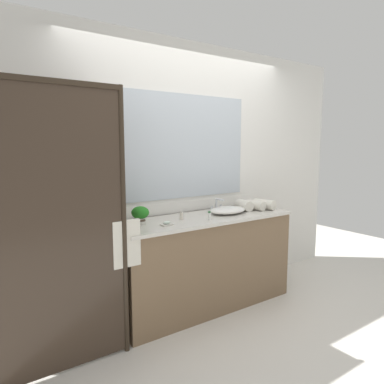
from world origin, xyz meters
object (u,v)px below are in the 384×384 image
Objects in this scene: potted_plant at (140,214)px; soap_dish at (167,224)px; faucet at (217,207)px; amenity_bottle_conditioner at (209,216)px; amenity_bottle_shampoo at (181,216)px; sink_basin at (228,210)px; rolled_towel_near_edge at (264,204)px; rolled_towel_middle at (256,205)px; rolled_towel_far_edge at (244,205)px.

soap_dish is (0.16, -0.18, -0.07)m from potted_plant.
faucet is 1.10× the size of potted_plant.
faucet is 0.82m from soap_dish.
amenity_bottle_shampoo is at bearing 142.11° from amenity_bottle_conditioner.
potted_plant is at bearing 172.17° from amenity_bottle_shampoo.
sink_basin is 1.66× the size of rolled_towel_near_edge.
potted_plant reaches higher than rolled_towel_near_edge.
faucet reaches higher than amenity_bottle_conditioner.
potted_plant reaches higher than sink_basin.
amenity_bottle_conditioner reaches higher than amenity_bottle_shampoo.
sink_basin is at bearing 177.23° from rolled_towel_middle.
amenity_bottle_shampoo is 0.91m from rolled_towel_middle.
rolled_towel_middle reaches higher than sink_basin.
potted_plant is 0.77× the size of rolled_towel_far_edge.
soap_dish is 1.04m from rolled_towel_far_edge.
amenity_bottle_shampoo is (0.39, -0.05, -0.05)m from potted_plant.
amenity_bottle_conditioner is 0.33× the size of rolled_towel_near_edge.
soap_dish is at bearing -175.71° from rolled_towel_middle.
rolled_towel_far_edge is (1.03, 0.14, 0.04)m from soap_dish.
potted_plant is 1.55× the size of soap_dish.
amenity_bottle_conditioner is at bearing -170.70° from rolled_towel_middle.
potted_plant is 1.19m from rolled_towel_far_edge.
faucet is at bearing 5.75° from potted_plant.
sink_basin is 2.58× the size of potted_plant.
rolled_towel_middle is (0.37, -0.02, 0.01)m from sink_basin.
sink_basin is 0.54m from amenity_bottle_shampoo.
faucet is at bearing 42.36° from amenity_bottle_conditioner.
rolled_towel_far_edge reaches higher than rolled_towel_near_edge.
sink_basin is 0.48m from rolled_towel_near_edge.
potted_plant is 0.64× the size of rolled_towel_near_edge.
rolled_towel_near_edge is at bearing -4.25° from sink_basin.
potted_plant reaches higher than rolled_towel_middle.
amenity_bottle_conditioner is 0.82m from rolled_towel_near_edge.
potted_plant is 0.25m from soap_dish.
amenity_bottle_shampoo is at bearing 177.41° from sink_basin.
potted_plant is at bearing 160.40° from amenity_bottle_conditioner.
soap_dish is at bearing -172.25° from rolled_towel_far_edge.
potted_plant is at bearing 175.38° from rolled_towel_near_edge.
rolled_towel_middle is at bearing 4.29° from soap_dish.
faucet is 0.85× the size of rolled_towel_far_edge.
amenity_bottle_shampoo reaches higher than soap_dish.
rolled_towel_far_edge reaches higher than sink_basin.
rolled_towel_near_edge is (1.02, -0.06, 0.02)m from amenity_bottle_shampoo.
amenity_bottle_conditioner is at bearing -19.60° from potted_plant.
rolled_towel_middle is 1.01× the size of rolled_towel_far_edge.
sink_basin is at bearing -172.02° from rolled_towel_far_edge.
soap_dish is 0.42× the size of rolled_towel_near_edge.
rolled_towel_far_edge is at bearing 7.98° from sink_basin.
amenity_bottle_conditioner is (-0.33, -0.30, -0.01)m from faucet.
amenity_bottle_conditioner is (0.20, -0.16, 0.00)m from amenity_bottle_shampoo.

